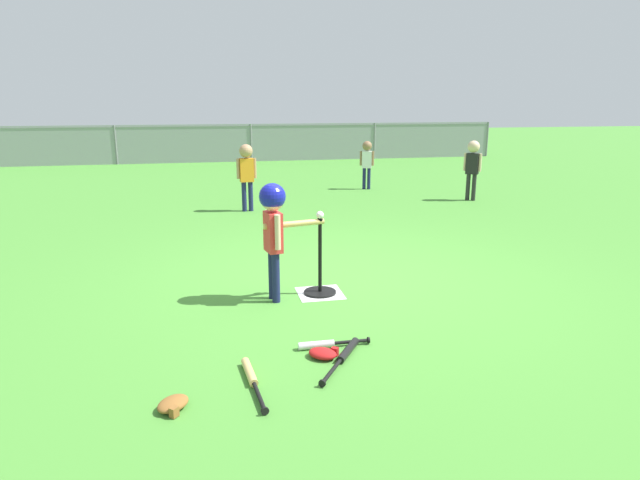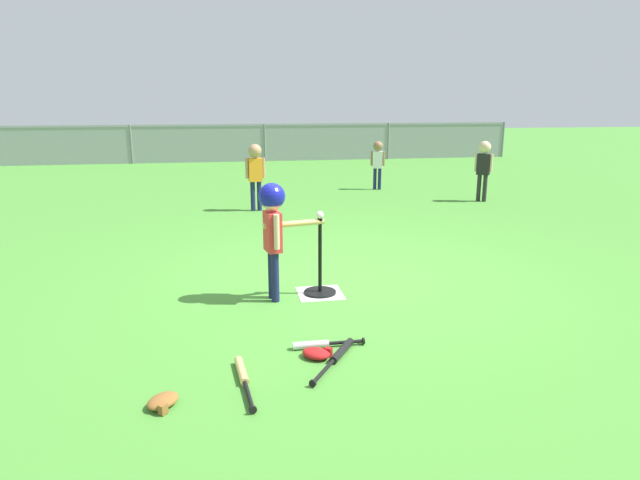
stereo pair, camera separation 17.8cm
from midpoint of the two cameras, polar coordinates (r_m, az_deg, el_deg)
ground_plane at (r=5.88m, az=1.96°, el=-4.13°), size 60.00×60.00×0.00m
home_plate at (r=5.46m, az=-0.94°, el=-5.56°), size 0.44×0.44×0.01m
batting_tee at (r=5.42m, az=-0.94°, el=-4.33°), size 0.32×0.32×0.76m
baseball_on_tee at (r=5.24m, az=-0.97°, el=2.63°), size 0.07×0.07×0.07m
batter_child at (r=5.09m, az=-5.85°, el=2.29°), size 0.63×0.32×1.13m
fielder_deep_left at (r=11.80m, az=4.48°, el=8.48°), size 0.29×0.20×1.03m
fielder_near_left at (r=9.46m, az=-8.22°, el=7.40°), size 0.34×0.23×1.15m
fielder_near_right at (r=10.78m, az=15.17°, el=7.84°), size 0.27×0.25×1.13m
spare_bat_silver at (r=4.31m, az=-0.78°, el=-10.83°), size 0.57×0.06×0.06m
spare_bat_wood at (r=3.90m, az=-8.51°, el=-13.94°), size 0.13×0.70×0.06m
spare_bat_black at (r=4.16m, az=1.36°, el=-11.85°), size 0.45×0.63×0.06m
glove_by_plate at (r=3.68m, az=-16.48°, el=-16.10°), size 0.27×0.27×0.07m
glove_near_bats at (r=4.16m, az=-0.91°, el=-11.75°), size 0.27×0.26×0.07m
outfield_fence at (r=17.38m, az=-7.50°, el=10.15°), size 16.06×0.06×1.15m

